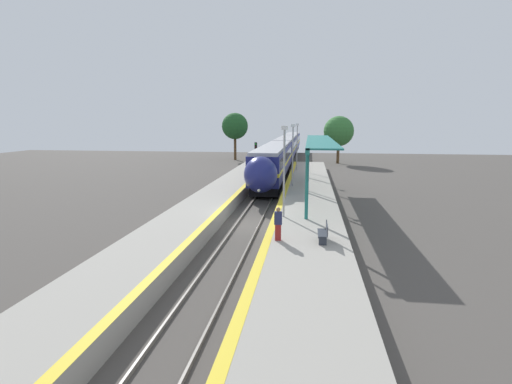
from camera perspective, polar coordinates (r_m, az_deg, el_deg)
ground_plane at (r=25.44m, az=-1.13°, el=-4.75°), size 120.00×120.00×0.00m
rail_left at (r=25.54m, az=-2.73°, el=-4.53°), size 0.08×90.00×0.15m
rail_right at (r=25.32m, az=0.49°, el=-4.65°), size 0.08×90.00×0.15m
train at (r=63.08m, az=4.22°, el=6.20°), size 2.76×67.07×3.98m
platform_right at (r=25.05m, az=7.29°, el=-4.01°), size 4.11×64.00×0.91m
platform_left at (r=26.06m, az=-8.60°, el=-3.49°), size 3.55×64.00×0.91m
platform_bench at (r=19.11m, az=9.73°, el=-5.68°), size 0.44×1.45×0.89m
person_waiting at (r=19.01m, az=3.18°, el=-4.50°), size 0.36×0.22×1.61m
railway_signal at (r=45.10m, az=-0.02°, el=5.06°), size 0.28×0.28×4.19m
lamppost_near at (r=23.36m, az=4.04°, el=3.81°), size 0.36×0.20×5.36m
lamppost_mid at (r=34.95m, az=5.27°, el=5.86°), size 0.36×0.20×5.36m
lamppost_far at (r=46.56m, az=5.89°, el=6.89°), size 0.36×0.20×5.36m
station_canopy at (r=31.45m, az=8.55°, el=6.95°), size 2.02×20.28×4.21m
background_tree_left at (r=68.25m, az=-3.03°, el=9.36°), size 4.42×4.42×7.93m
background_tree_right at (r=63.67m, az=11.74°, el=8.49°), size 4.64×4.64×7.33m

